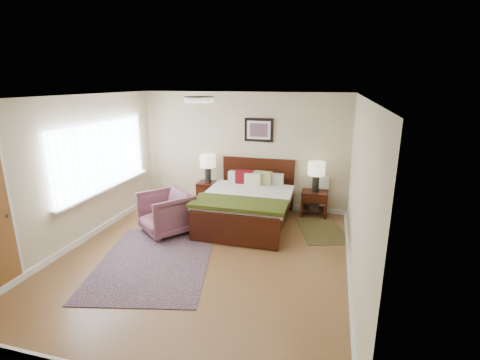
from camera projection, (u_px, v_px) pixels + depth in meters
The scene contains 17 objects.
floor at pixel (204, 256), 5.57m from camera, with size 5.00×5.00×0.00m, color brown.
back_wall at pixel (243, 151), 7.55m from camera, with size 4.50×0.04×2.50m, color #C7BB90.
front_wall at pixel (94, 262), 2.91m from camera, with size 4.50×0.04×2.50m, color #C7BB90.
left_wall at pixel (75, 172), 5.79m from camera, with size 0.04×5.00×2.50m, color #C7BB90.
right_wall at pixel (358, 194), 4.67m from camera, with size 0.04×5.00×2.50m, color #C7BB90.
ceiling at pixel (199, 97), 4.89m from camera, with size 4.50×5.00×0.02m, color white.
window at pixel (103, 156), 6.39m from camera, with size 0.11×2.72×1.32m.
ceil_fixture at pixel (199, 99), 4.90m from camera, with size 0.44×0.44×0.08m.
bed at pixel (247, 199), 6.74m from camera, with size 1.69×2.04×1.10m.
wall_art at pixel (259, 130), 7.31m from camera, with size 0.62×0.05×0.50m.
nightstand_left at pixel (208, 188), 7.73m from camera, with size 0.46×0.41×0.55m.
nightstand_right at pixel (314, 201), 7.18m from camera, with size 0.53×0.40×0.53m.
lamp_left at pixel (208, 163), 7.60m from camera, with size 0.34×0.34×0.61m.
lamp_right at pixel (316, 171), 7.02m from camera, with size 0.34×0.34×0.61m.
armchair at pixel (166, 213), 6.37m from camera, with size 0.82×0.84×0.77m, color brown.
rug_persian at pixel (155, 261), 5.43m from camera, with size 1.68×2.37×0.01m, color #0B0B38.
rug_navy at pixel (322, 231), 6.50m from camera, with size 0.77×1.15×0.01m, color black.
Camera 1 is at (1.86, -4.70, 2.71)m, focal length 26.00 mm.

